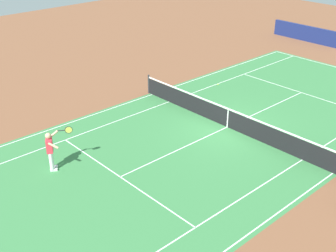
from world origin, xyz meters
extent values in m
plane|color=brown|center=(0.00, 0.00, 0.00)|extent=(60.00, 60.00, 0.00)
cube|color=#387A42|center=(0.00, 0.00, 0.00)|extent=(24.20, 11.40, 0.00)
cube|color=white|center=(0.00, -5.50, 0.00)|extent=(23.80, 0.05, 0.01)
cube|color=white|center=(0.00, 5.50, 0.00)|extent=(23.80, 0.05, 0.01)
cube|color=white|center=(0.00, -4.11, 0.00)|extent=(23.80, 0.05, 0.01)
cube|color=white|center=(0.00, 4.11, 0.00)|extent=(23.80, 0.05, 0.01)
cube|color=white|center=(6.40, 0.00, 0.00)|extent=(0.05, 8.22, 0.01)
cube|color=white|center=(-6.40, 0.00, 0.00)|extent=(0.05, 8.22, 0.01)
cube|color=white|center=(0.00, 0.00, 0.00)|extent=(12.80, 0.05, 0.01)
cylinder|color=#2D2D33|center=(0.00, -5.80, 0.54)|extent=(0.10, 0.10, 1.08)
cube|color=black|center=(0.00, 0.00, 0.44)|extent=(0.02, 11.60, 0.88)
cube|color=white|center=(0.00, 0.00, 0.95)|extent=(0.04, 11.60, 0.06)
cube|color=white|center=(0.00, 0.00, 0.44)|extent=(0.04, 0.06, 0.88)
cylinder|color=white|center=(8.13, -2.18, 0.45)|extent=(0.15, 0.15, 0.74)
cube|color=white|center=(8.08, -2.15, 0.04)|extent=(0.30, 0.24, 0.09)
cylinder|color=white|center=(8.01, -2.39, 0.45)|extent=(0.15, 0.15, 0.74)
cube|color=white|center=(7.96, -2.35, 0.04)|extent=(0.30, 0.24, 0.09)
cube|color=#E03342|center=(8.07, -2.28, 1.10)|extent=(0.40, 0.45, 0.56)
sphere|color=#DBAA84|center=(8.07, -2.28, 1.53)|extent=(0.23, 0.23, 0.23)
cylinder|color=#DBAA84|center=(8.07, -1.95, 1.23)|extent=(0.33, 0.37, 0.26)
cylinder|color=#DBAA84|center=(7.77, -2.43, 1.43)|extent=(0.43, 0.18, 0.30)
cylinder|color=#232326|center=(7.47, -2.31, 1.54)|extent=(0.26, 0.18, 0.04)
torus|color=#232326|center=(7.23, -2.16, 1.54)|extent=(0.28, 0.19, 0.31)
cylinder|color=#C6D84C|center=(7.23, -2.16, 1.54)|extent=(0.23, 0.15, 0.27)
sphere|color=#CCE01E|center=(-3.80, -3.99, 0.03)|extent=(0.07, 0.07, 0.07)
camera|label=1|loc=(14.84, 11.97, 9.55)|focal=47.23mm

